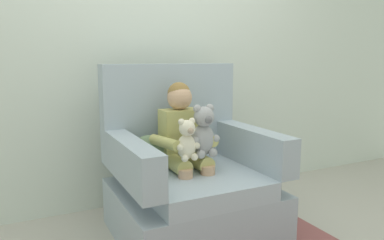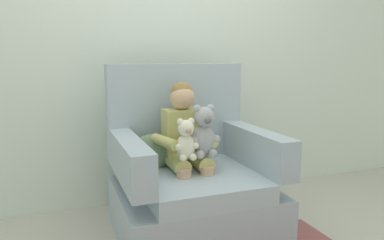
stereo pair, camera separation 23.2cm
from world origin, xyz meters
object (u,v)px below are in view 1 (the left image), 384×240
armchair (189,181)px  seated_child (184,138)px  throw_pillow (149,154)px  plush_cream (187,140)px  plush_grey (204,132)px

armchair → seated_child: size_ratio=1.40×
throw_pillow → seated_child: bearing=-24.4°
armchair → throw_pillow: (-0.25, 0.12, 0.20)m
seated_child → throw_pillow: seated_child is taller
seated_child → plush_cream: (-0.06, -0.17, 0.02)m
plush_cream → plush_grey: size_ratio=0.78×
armchair → plush_grey: (0.05, -0.12, 0.36)m
plush_cream → throw_pillow: size_ratio=1.02×
plush_grey → throw_pillow: size_ratio=1.31×
plush_grey → throw_pillow: bearing=153.2°
seated_child → plush_cream: 0.18m
armchair → plush_cream: bearing=-120.5°
plush_cream → armchair: bearing=46.4°
armchair → plush_grey: armchair is taller
armchair → seated_child: bearing=150.6°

